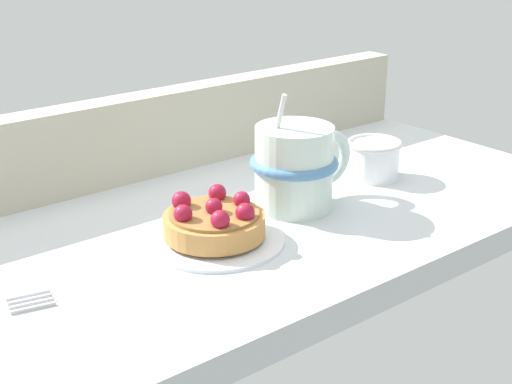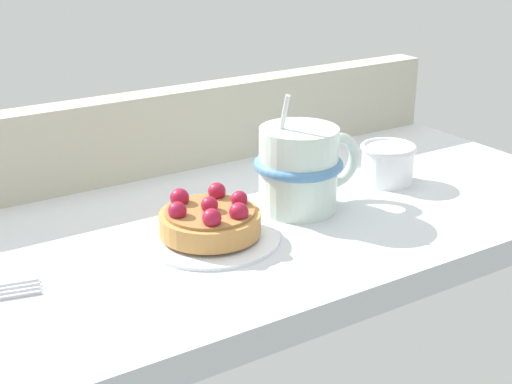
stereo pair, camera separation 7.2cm
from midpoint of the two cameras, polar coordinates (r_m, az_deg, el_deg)
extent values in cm
cube|color=silver|center=(74.14, -5.98, -3.60)|extent=(84.28, 37.25, 2.90)
cube|color=#B2AD99|center=(85.70, -12.31, 3.99)|extent=(82.59, 3.58, 9.53)
cylinder|color=silver|center=(69.87, -6.18, -3.60)|extent=(13.30, 13.30, 0.72)
cylinder|color=silver|center=(69.95, -6.18, -3.74)|extent=(7.32, 7.32, 0.36)
cylinder|color=#B77F42|center=(69.31, -6.23, -2.59)|extent=(9.60, 9.60, 2.00)
cylinder|color=olive|center=(68.85, -6.26, -1.71)|extent=(8.45, 8.45, 0.30)
sphere|color=maroon|center=(68.59, -6.29, -1.20)|extent=(1.62, 1.62, 1.62)
sphere|color=maroon|center=(70.12, -4.06, -0.65)|extent=(1.62, 1.62, 1.62)
sphere|color=maroon|center=(71.50, -6.17, -0.20)|extent=(1.75, 1.75, 1.75)
sphere|color=maroon|center=(70.05, -8.54, -0.84)|extent=(1.84, 1.84, 1.84)
sphere|color=maroon|center=(67.48, -8.72, -1.75)|extent=(1.74, 1.74, 1.74)
sphere|color=maroon|center=(65.66, -5.94, -2.21)|extent=(1.75, 1.75, 1.75)
sphere|color=maroon|center=(67.26, -3.93, -1.67)|extent=(1.81, 1.81, 1.81)
cylinder|color=silver|center=(75.69, 0.22, 1.84)|extent=(8.10, 8.10, 8.74)
torus|color=#4C7FB2|center=(75.51, 0.23, 2.23)|extent=(9.19, 9.19, 1.05)
torus|color=silver|center=(78.69, 3.01, 2.59)|extent=(6.07, 1.17, 6.07)
cylinder|color=silver|center=(73.62, -1.05, 5.42)|extent=(0.59, 2.11, 5.92)
cube|color=#B7B7BC|center=(62.12, -20.08, -8.38)|extent=(3.47, 1.01, 0.60)
cube|color=#B7B7BC|center=(62.76, -20.17, -8.07)|extent=(3.47, 1.01, 0.60)
cube|color=#B7B7BC|center=(63.41, -20.25, -7.76)|extent=(3.47, 1.01, 0.60)
cube|color=#B7B7BC|center=(64.06, -20.33, -7.46)|extent=(3.47, 1.01, 0.60)
cylinder|color=white|center=(85.48, 6.70, 2.40)|extent=(5.84, 5.84, 4.13)
torus|color=silver|center=(84.83, 6.76, 3.72)|extent=(6.32, 6.32, 0.60)
camera|label=1|loc=(0.04, -92.86, -1.13)|focal=51.86mm
camera|label=2|loc=(0.04, 87.14, 1.13)|focal=51.86mm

